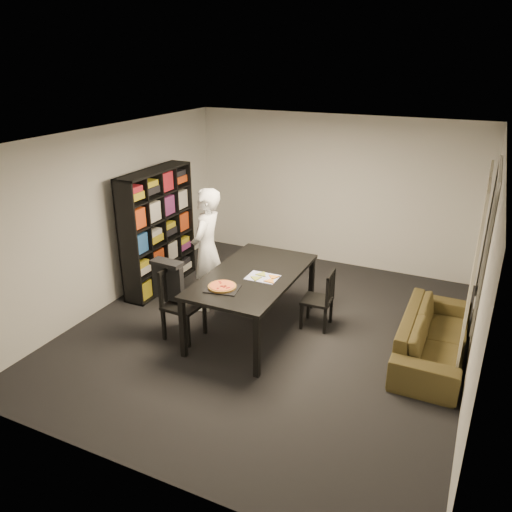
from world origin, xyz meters
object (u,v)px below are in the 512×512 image
at_px(baking_tray, 223,289).
at_px(pepperoni_pizza, 222,286).
at_px(bookshelf, 158,230).
at_px(dining_table, 253,279).
at_px(person, 207,250).
at_px(chair_right, 323,296).
at_px(sofa, 434,336).
at_px(chair_left, 177,298).

bearing_deg(baking_tray, pepperoni_pizza, 130.12).
distance_m(bookshelf, baking_tray, 2.17).
distance_m(dining_table, baking_tray, 0.59).
bearing_deg(person, chair_right, 86.32).
distance_m(bookshelf, dining_table, 2.06).
height_order(person, pepperoni_pizza, person).
bearing_deg(sofa, pepperoni_pizza, 110.27).
bearing_deg(bookshelf, person, -15.78).
distance_m(chair_right, pepperoni_pizza, 1.47).
height_order(bookshelf, dining_table, bookshelf).
height_order(chair_right, sofa, chair_right).
distance_m(bookshelf, sofa, 4.30).
bearing_deg(chair_left, baking_tray, -89.32).
xyz_separation_m(baking_tray, pepperoni_pizza, (-0.01, 0.02, 0.02)).
distance_m(person, pepperoni_pizza, 1.16).
distance_m(chair_right, baking_tray, 1.46).
distance_m(person, baking_tray, 1.18).
xyz_separation_m(dining_table, chair_left, (-0.84, -0.54, -0.21)).
bearing_deg(dining_table, bookshelf, 161.70).
relative_size(dining_table, pepperoni_pizza, 5.71).
bearing_deg(pepperoni_pizza, sofa, 20.27).
bearing_deg(dining_table, pepperoni_pizza, -105.98).
height_order(dining_table, chair_right, dining_table).
xyz_separation_m(bookshelf, chair_left, (1.11, -1.18, -0.40)).
distance_m(chair_left, sofa, 3.27).
bearing_deg(person, pepperoni_pizza, 31.72).
bearing_deg(chair_left, sofa, -71.09).
bearing_deg(sofa, chair_right, 85.62).
relative_size(dining_table, chair_left, 2.06).
xyz_separation_m(chair_left, baking_tray, (0.70, -0.03, 0.29)).
xyz_separation_m(dining_table, baking_tray, (-0.14, -0.56, 0.08)).
xyz_separation_m(dining_table, sofa, (2.29, 0.36, -0.48)).
height_order(person, sofa, person).
xyz_separation_m(dining_table, pepperoni_pizza, (-0.16, -0.55, 0.10)).
distance_m(chair_left, baking_tray, 0.75).
relative_size(chair_left, sofa, 0.50).
relative_size(chair_left, baking_tray, 2.42).
bearing_deg(bookshelf, pepperoni_pizza, -33.64).
relative_size(chair_left, person, 0.54).
xyz_separation_m(dining_table, chair_right, (0.83, 0.47, -0.28)).
distance_m(baking_tray, sofa, 2.66).
distance_m(bookshelf, chair_right, 2.82).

